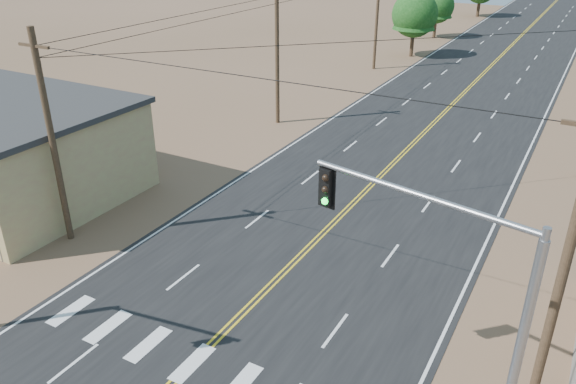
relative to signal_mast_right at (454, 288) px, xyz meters
The scene contains 8 objects.
road 22.96m from the signal_mast_right, 111.20° to the left, with size 15.00×200.00×0.02m, color black.
utility_pole_left_near 18.80m from the signal_mast_right, behind, with size 1.80×0.30×10.00m.
utility_pole_left_mid 29.45m from the signal_mast_right, 129.13° to the left, with size 1.80×0.30×10.00m.
utility_pole_left_far 46.70m from the signal_mast_right, 113.45° to the left, with size 1.80×0.30×10.00m.
utility_pole_right_near 3.73m from the signal_mast_right, 49.63° to the left, with size 1.80×0.30×10.00m.
signal_mast_right is the anchor object (origin of this frame).
tree_left_near 53.43m from the signal_mast_right, 108.65° to the left, with size 5.05×5.05×8.42m.
tree_left_mid 65.87m from the signal_mast_right, 105.92° to the left, with size 4.35×4.35×7.25m.
Camera 1 is at (10.18, -3.42, 13.81)m, focal length 35.00 mm.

